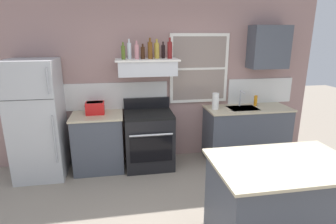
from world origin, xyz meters
The scene contains 20 objects.
back_wall centered at (0.03, 2.23, 1.35)m, with size 5.40×0.11×2.70m.
refrigerator centered at (-1.90, 1.84, 0.89)m, with size 0.70×0.72×1.77m.
counter_left_of_stove centered at (-1.05, 1.90, 0.46)m, with size 0.79×0.63×0.91m.
toaster centered at (-1.07, 1.94, 1.01)m, with size 0.30×0.20×0.19m.
stove_range centered at (-0.25, 1.86, 0.46)m, with size 0.76×0.69×1.09m.
range_hood_shelf centered at (-0.25, 1.96, 1.62)m, with size 0.96×0.52×0.24m.
bottle_olive_oil_square centered at (-0.60, 1.91, 1.85)m, with size 0.06×0.06×0.25m.
bottle_clear_tall centered at (-0.51, 1.98, 1.87)m, with size 0.06×0.06×0.30m.
bottle_rose_pink centered at (-0.40, 1.93, 1.86)m, with size 0.07×0.07×0.27m.
bottle_brown_stout centered at (-0.31, 1.94, 1.84)m, with size 0.06×0.06×0.23m.
bottle_amber_wine centered at (-0.20, 1.95, 1.88)m, with size 0.07×0.07×0.31m.
bottle_champagne_gold_foil centered at (-0.09, 1.99, 1.87)m, with size 0.08×0.08×0.29m.
bottle_balsamic_dark centered at (0.01, 2.00, 1.85)m, with size 0.06×0.06×0.25m.
bottle_red_label_wine centered at (0.11, 1.95, 1.88)m, with size 0.07×0.07×0.32m.
counter_right_with_sink centered at (1.45, 1.90, 0.46)m, with size 1.43×0.63×0.91m.
sink_faucet centered at (1.35, 2.00, 1.08)m, with size 0.03×0.17×0.28m.
paper_towel_roll centered at (0.87, 1.90, 1.04)m, with size 0.11×0.11×0.27m, color white.
dish_soap_bottle centered at (1.63, 2.00, 1.00)m, with size 0.06×0.06×0.18m, color orange.
kitchen_island centered at (0.88, -0.09, 0.46)m, with size 1.40×0.90×0.91m.
upper_cabinet_right centered at (1.80, 2.04, 1.90)m, with size 0.64×0.32×0.70m.
Camera 1 is at (-0.65, -2.29, 2.11)m, focal length 29.27 mm.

